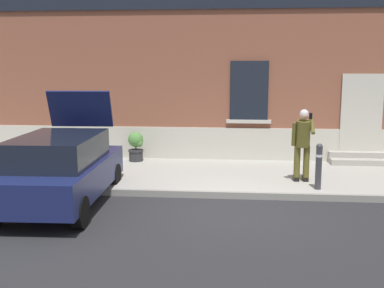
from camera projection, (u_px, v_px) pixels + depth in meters
The scene contains 10 objects.
ground_plane at pixel (229, 211), 9.39m from camera, with size 80.00×80.00×0.00m, color #232326.
sidewalk at pixel (230, 176), 12.13m from camera, with size 24.00×3.60×0.15m, color #99968E.
curb_edge at pixel (229, 195), 10.30m from camera, with size 24.00×0.12×0.15m, color gray.
building_facade at pixel (233, 38), 13.97m from camera, with size 24.00×1.52×7.50m.
entrance_stoop at pixel (361, 159), 13.27m from camera, with size 1.77×0.64×0.32m.
hatchback_car_navy at pixel (61, 168), 9.68m from camera, with size 1.90×4.12×2.34m.
bollard_near_person at pixel (319, 165), 10.43m from camera, with size 0.15×0.15×1.04m.
person_on_phone at pixel (303, 141), 11.05m from camera, with size 0.51×0.49×1.75m.
planter_cream at pixel (64, 144), 13.89m from camera, with size 0.44×0.44×0.86m.
planter_charcoal at pixel (136, 146), 13.56m from camera, with size 0.44×0.44×0.86m.
Camera 1 is at (0.08, -9.07, 2.89)m, focal length 43.53 mm.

